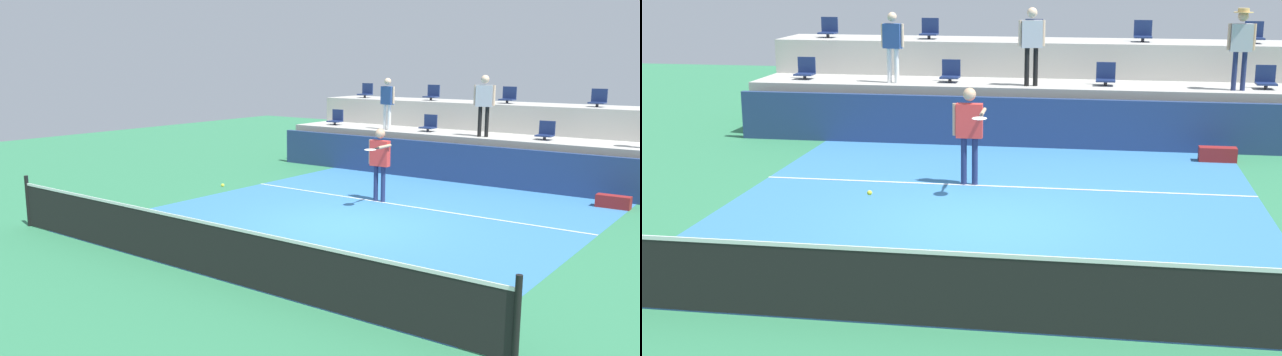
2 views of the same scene
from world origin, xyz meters
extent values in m
plane|color=#2D754C|center=(0.00, 0.00, 0.00)|extent=(40.00, 40.00, 0.00)
cube|color=teal|center=(0.00, 1.00, 0.00)|extent=(9.00, 10.00, 0.01)
cube|color=white|center=(0.00, 2.40, 0.01)|extent=(9.00, 0.06, 0.00)
cube|color=black|center=(0.00, -4.00, 0.46)|extent=(10.40, 0.01, 0.87)
cube|color=white|center=(0.00, -4.00, 0.89)|extent=(10.40, 0.02, 0.05)
cube|color=navy|center=(0.00, 6.00, 0.55)|extent=(13.00, 0.16, 1.10)
cube|color=#ADAAA3|center=(0.00, 7.30, 0.62)|extent=(13.00, 1.80, 1.25)
cube|color=#ADAAA3|center=(0.00, 9.10, 1.05)|extent=(13.00, 1.80, 2.10)
cylinder|color=#2D2D33|center=(-5.38, 7.15, 1.30)|extent=(0.08, 0.08, 0.10)
cube|color=navy|center=(-5.38, 7.15, 1.37)|extent=(0.44, 0.40, 0.04)
cube|color=navy|center=(-5.38, 7.33, 1.58)|extent=(0.44, 0.04, 0.38)
cylinder|color=#2D2D33|center=(-1.81, 7.15, 1.30)|extent=(0.08, 0.08, 0.10)
cube|color=navy|center=(-1.81, 7.15, 1.37)|extent=(0.44, 0.40, 0.04)
cube|color=navy|center=(-1.81, 7.33, 1.58)|extent=(0.44, 0.04, 0.38)
cylinder|color=#2D2D33|center=(1.81, 7.15, 1.30)|extent=(0.08, 0.08, 0.10)
cube|color=navy|center=(1.81, 7.15, 1.37)|extent=(0.44, 0.40, 0.04)
cube|color=navy|center=(1.81, 7.33, 1.58)|extent=(0.44, 0.04, 0.38)
cylinder|color=#2D2D33|center=(5.33, 7.15, 1.30)|extent=(0.08, 0.08, 0.10)
cube|color=navy|center=(5.33, 7.15, 1.37)|extent=(0.44, 0.40, 0.04)
cube|color=navy|center=(5.33, 7.33, 1.58)|extent=(0.44, 0.04, 0.38)
cylinder|color=#2D2D33|center=(-5.34, 8.95, 2.15)|extent=(0.08, 0.08, 0.10)
cube|color=navy|center=(-5.34, 8.95, 2.22)|extent=(0.44, 0.40, 0.04)
cube|color=navy|center=(-5.34, 9.13, 2.43)|extent=(0.44, 0.04, 0.38)
cylinder|color=#2D2D33|center=(-2.66, 8.95, 2.15)|extent=(0.08, 0.08, 0.10)
cube|color=navy|center=(-2.66, 8.95, 2.22)|extent=(0.44, 0.40, 0.04)
cube|color=navy|center=(-2.66, 9.13, 2.43)|extent=(0.44, 0.04, 0.38)
cylinder|color=#2D2D33|center=(-0.01, 8.95, 2.15)|extent=(0.08, 0.08, 0.10)
cube|color=navy|center=(-0.01, 8.95, 2.22)|extent=(0.44, 0.40, 0.04)
cube|color=navy|center=(-0.01, 9.13, 2.43)|extent=(0.44, 0.04, 0.38)
cylinder|color=#2D2D33|center=(2.67, 8.95, 2.15)|extent=(0.08, 0.08, 0.10)
cube|color=navy|center=(2.67, 8.95, 2.22)|extent=(0.44, 0.40, 0.04)
cube|color=navy|center=(2.67, 9.13, 2.43)|extent=(0.44, 0.04, 0.38)
cylinder|color=#2D2D33|center=(5.30, 8.95, 2.15)|extent=(0.08, 0.08, 0.10)
cube|color=navy|center=(5.30, 8.95, 2.22)|extent=(0.44, 0.40, 0.04)
cube|color=navy|center=(5.30, 9.13, 2.43)|extent=(0.44, 0.04, 0.38)
cylinder|color=navy|center=(-0.73, 2.45, 0.44)|extent=(0.11, 0.11, 0.89)
cylinder|color=navy|center=(-0.53, 2.46, 0.44)|extent=(0.11, 0.11, 0.89)
cube|color=red|center=(-0.63, 2.46, 1.20)|extent=(0.49, 0.20, 0.63)
sphere|color=tan|center=(-0.63, 2.46, 1.68)|extent=(0.25, 0.25, 0.24)
cylinder|color=tan|center=(-0.90, 2.44, 1.22)|extent=(0.07, 0.07, 0.59)
cylinder|color=tan|center=(-0.34, 2.19, 1.41)|extent=(0.09, 0.56, 0.07)
cylinder|color=black|center=(-0.33, 1.81, 1.41)|extent=(0.05, 0.26, 0.04)
ellipsoid|color=silver|center=(-0.32, 1.53, 1.41)|extent=(0.27, 0.33, 0.03)
cylinder|color=white|center=(-3.20, 6.87, 1.65)|extent=(0.13, 0.13, 0.80)
cylinder|color=white|center=(-3.02, 6.83, 1.65)|extent=(0.13, 0.13, 0.80)
cube|color=#2D4C8C|center=(-3.11, 6.85, 2.34)|extent=(0.46, 0.26, 0.57)
sphere|color=beige|center=(-3.11, 6.85, 2.78)|extent=(0.26, 0.26, 0.22)
cylinder|color=beige|center=(-3.35, 6.90, 2.36)|extent=(0.08, 0.08, 0.54)
cylinder|color=beige|center=(-2.86, 6.80, 2.36)|extent=(0.08, 0.08, 0.54)
cylinder|color=black|center=(0.03, 6.83, 1.68)|extent=(0.13, 0.13, 0.87)
cylinder|color=black|center=(0.22, 6.87, 1.68)|extent=(0.13, 0.13, 0.87)
cube|color=#B2B2B7|center=(0.12, 6.85, 2.43)|extent=(0.50, 0.29, 0.62)
sphere|color=beige|center=(0.12, 6.85, 2.90)|extent=(0.29, 0.29, 0.24)
cylinder|color=beige|center=(-0.14, 6.78, 2.44)|extent=(0.08, 0.08, 0.58)
cylinder|color=beige|center=(0.38, 6.92, 2.44)|extent=(0.08, 0.08, 0.58)
cylinder|color=navy|center=(4.59, 6.85, 1.68)|extent=(0.11, 0.11, 0.85)
cylinder|color=navy|center=(4.78, 6.85, 1.68)|extent=(0.11, 0.11, 0.85)
cube|color=#B2B2B7|center=(4.69, 6.85, 2.40)|extent=(0.47, 0.19, 0.60)
sphere|color=tan|center=(4.69, 6.85, 2.87)|extent=(0.24, 0.24, 0.23)
cylinder|color=tan|center=(4.42, 6.84, 2.42)|extent=(0.07, 0.07, 0.57)
cylinder|color=tan|center=(4.95, 6.86, 2.42)|extent=(0.07, 0.07, 0.57)
cylinder|color=tan|center=(4.69, 6.85, 2.95)|extent=(0.43, 0.43, 0.01)
cylinder|color=tan|center=(4.69, 6.85, 2.99)|extent=(0.25, 0.25, 0.09)
sphere|color=#CCE033|center=(-1.23, -2.25, 1.06)|extent=(0.07, 0.07, 0.07)
cube|color=maroon|center=(4.13, 5.18, 0.15)|extent=(0.76, 0.28, 0.30)
camera|label=1|loc=(7.54, -10.75, 3.39)|focal=36.10mm
camera|label=2|loc=(1.70, -12.85, 3.98)|focal=48.59mm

